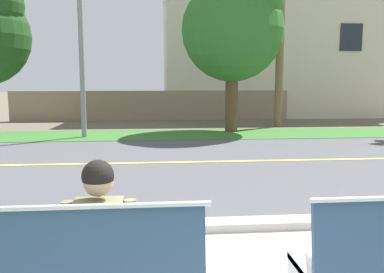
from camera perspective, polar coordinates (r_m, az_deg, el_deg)
The scene contains 10 objects.
ground_plane at distance 10.44m, azimuth -1.30°, elevation -2.10°, with size 140.00×140.00×0.00m, color #665B4C.
curb_edge at distance 4.97m, azimuth 3.20°, elevation -12.57°, with size 44.00×0.30×0.11m, color #ADA89E.
street_asphalt at distance 8.97m, azimuth -0.65°, elevation -3.70°, with size 52.00×8.00×0.01m, color #515156.
road_centre_line at distance 8.97m, azimuth -0.65°, elevation -3.67°, with size 48.00×0.14×0.01m, color #E0CC4C.
far_verge_grass at distance 13.74m, azimuth -2.24°, elevation 0.30°, with size 48.00×2.80×0.02m, color #38702D.
seated_person_olive at distance 3.06m, azimuth -12.77°, elevation -13.59°, with size 0.52×0.68×1.25m.
streetlamp at distance 13.78m, azimuth -15.51°, elevation 15.75°, with size 0.24×2.10×6.55m.
shade_tree_left at distance 14.69m, azimuth 6.31°, elevation 15.86°, with size 3.62×3.62×5.97m.
garden_wall at distance 19.04m, azimuth -5.75°, elevation 4.42°, with size 13.00×0.36×1.40m, color gray.
house_across_street at distance 23.30m, azimuth 11.84°, elevation 12.87°, with size 13.31×6.91×7.79m.
Camera 1 is at (-0.69, -2.26, 1.78)m, focal length 37.34 mm.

